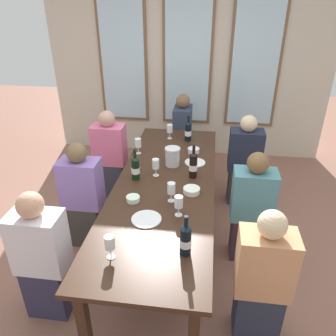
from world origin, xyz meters
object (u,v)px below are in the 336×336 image
(seated_person_4, at_px, (83,198))
(tasting_bowl_1, at_px, (171,155))
(wine_bottle_1, at_px, (193,165))
(wine_bottle_3, at_px, (186,240))
(wine_glass_3, at_px, (156,165))
(dining_table, at_px, (165,189))
(metal_pitcher, at_px, (172,157))
(seated_person_2, at_px, (43,259))
(wine_bottle_2, at_px, (188,131))
(wine_glass_0, at_px, (179,203))
(seated_person_3, at_px, (262,281))
(seated_person_5, at_px, (251,210))
(wine_bottle_0, at_px, (135,168))
(white_plate_0, at_px, (146,219))
(white_plate_1, at_px, (195,162))
(tasting_bowl_0, at_px, (133,199))
(tasting_bowl_3, at_px, (192,190))
(seated_person_1, at_px, (244,163))
(seated_person_0, at_px, (110,157))
(wine_glass_1, at_px, (171,189))
(wine_glass_4, at_px, (110,243))
(tasting_bowl_2, at_px, (194,150))
(seated_person_6, at_px, (182,135))
(wine_glass_2, at_px, (170,129))
(wine_glass_5, at_px, (138,144))

(seated_person_4, bearing_deg, tasting_bowl_1, 35.65)
(wine_bottle_1, height_order, seated_person_4, seated_person_4)
(wine_bottle_3, bearing_deg, tasting_bowl_1, 100.79)
(tasting_bowl_1, distance_m, wine_glass_3, 0.43)
(dining_table, bearing_deg, metal_pitcher, 86.31)
(seated_person_2, bearing_deg, wine_bottle_2, 63.83)
(tasting_bowl_1, distance_m, wine_glass_0, 1.04)
(metal_pitcher, relative_size, seated_person_3, 0.17)
(wine_glass_3, relative_size, seated_person_5, 0.16)
(wine_bottle_0, bearing_deg, white_plate_0, -70.27)
(white_plate_1, distance_m, tasting_bowl_0, 0.91)
(tasting_bowl_3, bearing_deg, wine_glass_3, 143.92)
(seated_person_1, bearing_deg, white_plate_0, -119.77)
(white_plate_0, relative_size, seated_person_0, 0.21)
(wine_glass_0, distance_m, wine_glass_1, 0.21)
(tasting_bowl_1, height_order, wine_glass_0, wine_glass_0)
(white_plate_1, bearing_deg, wine_glass_1, -101.95)
(wine_glass_4, bearing_deg, white_plate_1, 72.17)
(white_plate_1, bearing_deg, white_plate_0, -107.12)
(wine_bottle_3, bearing_deg, seated_person_1, 73.80)
(metal_pitcher, bearing_deg, wine_glass_1, -83.85)
(tasting_bowl_2, relative_size, seated_person_6, 0.11)
(tasting_bowl_1, height_order, seated_person_2, seated_person_2)
(seated_person_5, bearing_deg, seated_person_1, 90.00)
(wine_bottle_1, height_order, wine_glass_3, wine_bottle_1)
(tasting_bowl_2, bearing_deg, wine_bottle_2, 105.06)
(seated_person_6, bearing_deg, wine_glass_2, -98.31)
(white_plate_1, xyz_separation_m, tasting_bowl_3, (0.00, -0.58, 0.02))
(wine_glass_2, distance_m, seated_person_2, 2.09)
(seated_person_0, distance_m, seated_person_5, 1.85)
(wine_glass_0, relative_size, wine_glass_4, 1.00)
(tasting_bowl_0, relative_size, seated_person_1, 0.10)
(wine_glass_3, height_order, wine_glass_4, same)
(white_plate_1, bearing_deg, tasting_bowl_3, -89.52)
(dining_table, bearing_deg, wine_bottle_0, 171.36)
(wine_glass_5, distance_m, seated_person_1, 1.28)
(tasting_bowl_1, bearing_deg, wine_glass_1, -82.91)
(dining_table, relative_size, metal_pitcher, 14.25)
(wine_glass_3, height_order, seated_person_6, seated_person_6)
(seated_person_4, bearing_deg, tasting_bowl_3, -5.48)
(tasting_bowl_2, bearing_deg, seated_person_1, 23.61)
(seated_person_6, bearing_deg, dining_table, -90.00)
(tasting_bowl_1, xyz_separation_m, wine_glass_2, (-0.09, 0.52, 0.09))
(wine_bottle_1, relative_size, wine_glass_5, 1.90)
(wine_glass_3, bearing_deg, seated_person_1, 41.87)
(seated_person_0, height_order, seated_person_1, same)
(tasting_bowl_0, xyz_separation_m, seated_person_3, (1.03, -0.55, -0.23))
(tasting_bowl_2, relative_size, seated_person_4, 0.11)
(white_plate_0, height_order, seated_person_2, seated_person_2)
(seated_person_4, relative_size, seated_person_6, 1.00)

